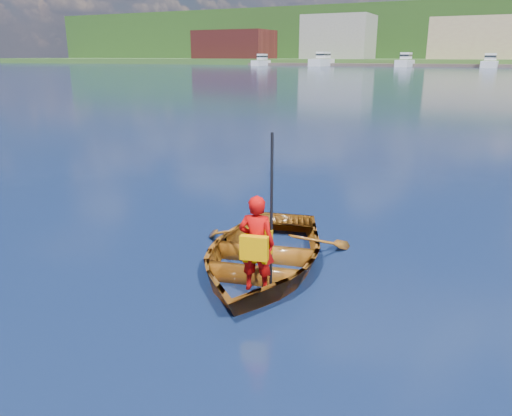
# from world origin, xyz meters

# --- Properties ---
(ground) EXTENTS (600.00, 600.00, 0.00)m
(ground) POSITION_xyz_m (0.00, 0.00, 0.00)
(ground) COLOR #0D203B
(ground) RESTS_ON ground
(rowboat) EXTENTS (3.10, 3.84, 0.71)m
(rowboat) POSITION_xyz_m (0.43, -0.31, 0.20)
(rowboat) COLOR #6F330D
(rowboat) RESTS_ON ground
(child_paddler) EXTENTS (0.50, 0.40, 1.95)m
(child_paddler) POSITION_xyz_m (0.77, -1.15, 0.71)
(child_paddler) COLOR #C50807
(child_paddler) RESTS_ON ground
(shoreline) EXTENTS (400.00, 140.00, 22.00)m
(shoreline) POSITION_xyz_m (0.00, 236.61, 10.32)
(shoreline) COLOR #32541F
(shoreline) RESTS_ON ground
(waterfront_buildings) EXTENTS (202.00, 16.00, 14.00)m
(waterfront_buildings) POSITION_xyz_m (-7.74, 165.00, 7.74)
(waterfront_buildings) COLOR maroon
(waterfront_buildings) RESTS_ON ground
(marina_yachts) EXTENTS (140.77, 13.94, 4.39)m
(marina_yachts) POSITION_xyz_m (-1.73, 143.33, 1.38)
(marina_yachts) COLOR silver
(marina_yachts) RESTS_ON ground
(hillside_trees) EXTENTS (280.98, 67.01, 23.51)m
(hillside_trees) POSITION_xyz_m (-13.09, 234.28, 17.62)
(hillside_trees) COLOR #382314
(hillside_trees) RESTS_ON ground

